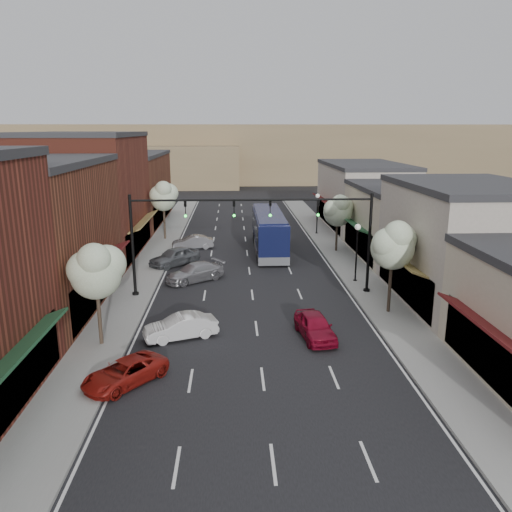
{
  "coord_description": "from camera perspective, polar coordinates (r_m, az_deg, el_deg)",
  "views": [
    {
      "loc": [
        -1.29,
        -24.75,
        11.14
      ],
      "look_at": [
        0.36,
        10.23,
        2.2
      ],
      "focal_mm": 35.0,
      "sensor_mm": 36.0,
      "label": 1
    }
  ],
  "objects": [
    {
      "name": "tree_right_far",
      "position": [
        46.28,
        9.39,
        5.24
      ],
      "size": [
        2.85,
        2.65,
        5.43
      ],
      "color": "#47382B",
      "rests_on": "ground"
    },
    {
      "name": "bldg_right_midnear",
      "position": [
        34.97,
        22.78,
        1.25
      ],
      "size": [
        9.14,
        12.1,
        7.9
      ],
      "color": "#B9AB9E",
      "rests_on": "ground"
    },
    {
      "name": "bldg_left_far",
      "position": [
        62.5,
        -14.75,
        7.44
      ],
      "size": [
        10.14,
        18.1,
        8.4
      ],
      "color": "brown",
      "rests_on": "ground"
    },
    {
      "name": "sidewalk_right",
      "position": [
        45.68,
        9.62,
        0.1
      ],
      "size": [
        2.8,
        73.0,
        0.15
      ],
      "primitive_type": "cube",
      "color": "gray",
      "rests_on": "ground"
    },
    {
      "name": "bldg_left_midfar",
      "position": [
        46.94,
        -18.82,
        6.54
      ],
      "size": [
        10.14,
        14.1,
        10.9
      ],
      "color": "maroon",
      "rests_on": "ground"
    },
    {
      "name": "parked_car_d",
      "position": [
        42.29,
        -9.29,
        -0.07
      ],
      "size": [
        4.47,
        4.48,
        1.54
      ],
      "primitive_type": "imported",
      "rotation": [
        0.0,
        0.0,
        -0.78
      ],
      "color": "#55595D",
      "rests_on": "ground"
    },
    {
      "name": "ground",
      "position": [
        27.18,
        0.26,
        -9.88
      ],
      "size": [
        160.0,
        160.0,
        0.0
      ],
      "primitive_type": "plane",
      "color": "black",
      "rests_on": "ground"
    },
    {
      "name": "hill_near",
      "position": [
        105.69,
        -15.9,
        9.91
      ],
      "size": [
        50.0,
        20.0,
        8.0
      ],
      "primitive_type": "cube",
      "color": "#7A6647",
      "rests_on": "ground"
    },
    {
      "name": "signal_mast_left",
      "position": [
        33.67,
        -10.06,
        2.94
      ],
      "size": [
        8.22,
        0.46,
        7.0
      ],
      "color": "black",
      "rests_on": "ground"
    },
    {
      "name": "red_hatchback",
      "position": [
        27.71,
        6.75,
        -7.95
      ],
      "size": [
        2.15,
        4.2,
        1.37
      ],
      "primitive_type": "imported",
      "rotation": [
        0.0,
        0.0,
        0.14
      ],
      "color": "maroon",
      "rests_on": "ground"
    },
    {
      "name": "tree_left_far",
      "position": [
        51.59,
        -10.51,
        6.81
      ],
      "size": [
        2.85,
        2.65,
        6.13
      ],
      "color": "#47382B",
      "rests_on": "ground"
    },
    {
      "name": "coach_bus",
      "position": [
        46.53,
        1.49,
        2.87
      ],
      "size": [
        2.68,
        11.99,
        3.67
      ],
      "rotation": [
        0.0,
        0.0,
        0.0
      ],
      "color": "#0E1339",
      "rests_on": "ground"
    },
    {
      "name": "bldg_left_midnear",
      "position": [
        33.99,
        -25.04,
        1.96
      ],
      "size": [
        10.14,
        14.1,
        9.4
      ],
      "color": "brown",
      "rests_on": "ground"
    },
    {
      "name": "parked_car_a",
      "position": [
        23.67,
        -14.75,
        -12.75
      ],
      "size": [
        4.01,
        4.23,
        1.11
      ],
      "primitive_type": "imported",
      "rotation": [
        0.0,
        0.0,
        -0.71
      ],
      "color": "maroon",
      "rests_on": "ground"
    },
    {
      "name": "curb_right",
      "position": [
        45.41,
        7.9,
        0.08
      ],
      "size": [
        0.25,
        73.0,
        0.17
      ],
      "primitive_type": "cube",
      "color": "gray",
      "rests_on": "ground"
    },
    {
      "name": "hill_far",
      "position": [
        114.87,
        -2.1,
        11.75
      ],
      "size": [
        120.0,
        30.0,
        12.0
      ],
      "primitive_type": "cube",
      "color": "#7A6647",
      "rests_on": "ground"
    },
    {
      "name": "signal_mast_right",
      "position": [
        34.1,
        9.05,
        3.12
      ],
      "size": [
        8.22,
        0.46,
        7.0
      ],
      "color": "black",
      "rests_on": "ground"
    },
    {
      "name": "parked_car_b",
      "position": [
        27.8,
        -8.6,
        -8.01
      ],
      "size": [
        4.21,
        2.66,
        1.31
      ],
      "primitive_type": "imported",
      "rotation": [
        0.0,
        0.0,
        -1.22
      ],
      "color": "silver",
      "rests_on": "ground"
    },
    {
      "name": "sidewalk_left",
      "position": [
        45.21,
        -11.67,
        -0.15
      ],
      "size": [
        2.8,
        73.0,
        0.15
      ],
      "primitive_type": "cube",
      "color": "gray",
      "rests_on": "ground"
    },
    {
      "name": "bldg_right_far",
      "position": [
        59.18,
        12.09,
        6.74
      ],
      "size": [
        9.14,
        16.1,
        7.4
      ],
      "color": "#B9AB9E",
      "rests_on": "ground"
    },
    {
      "name": "tree_left_near",
      "position": [
        26.58,
        -17.8,
        -1.48
      ],
      "size": [
        2.85,
        2.65,
        5.69
      ],
      "color": "#47382B",
      "rests_on": "ground"
    },
    {
      "name": "parked_car_e",
      "position": [
        47.98,
        -7.24,
        1.56
      ],
      "size": [
        4.05,
        2.01,
        1.28
      ],
      "primitive_type": "imported",
      "rotation": [
        0.0,
        0.0,
        -1.4
      ],
      "color": "gray",
      "rests_on": "ground"
    },
    {
      "name": "curb_left",
      "position": [
        45.01,
        -9.91,
        -0.13
      ],
      "size": [
        0.25,
        73.0,
        0.17
      ],
      "primitive_type": "cube",
      "color": "gray",
      "rests_on": "ground"
    },
    {
      "name": "bldg_right_midfar",
      "position": [
        46.0,
        16.39,
        3.75
      ],
      "size": [
        9.14,
        12.1,
        6.4
      ],
      "color": "beige",
      "rests_on": "ground"
    },
    {
      "name": "lamp_post_far",
      "position": [
        54.14,
        7.03,
        5.57
      ],
      "size": [
        0.44,
        0.44,
        4.44
      ],
      "color": "black",
      "rests_on": "ground"
    },
    {
      "name": "tree_right_near",
      "position": [
        31.0,
        15.48,
        1.33
      ],
      "size": [
        2.85,
        2.65,
        5.95
      ],
      "color": "#47382B",
      "rests_on": "ground"
    },
    {
      "name": "parked_car_c",
      "position": [
        37.79,
        -7.02,
        -1.86
      ],
      "size": [
        4.89,
        4.25,
        1.35
      ],
      "primitive_type": "imported",
      "rotation": [
        0.0,
        0.0,
        -0.95
      ],
      "color": "#949398",
      "rests_on": "ground"
    },
    {
      "name": "lamp_post_near",
      "position": [
        37.3,
        11.47,
        1.43
      ],
      "size": [
        0.44,
        0.44,
        4.44
      ],
      "color": "black",
      "rests_on": "ground"
    }
  ]
}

